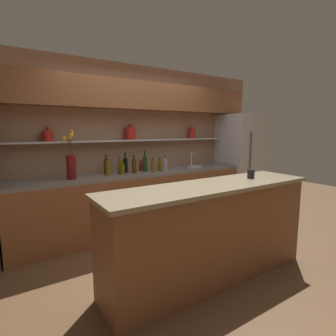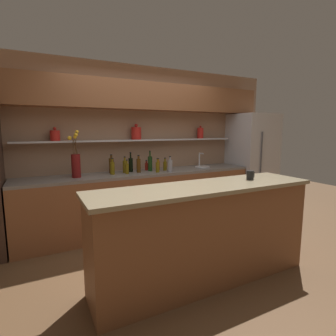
{
  "view_description": "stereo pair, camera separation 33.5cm",
  "coord_description": "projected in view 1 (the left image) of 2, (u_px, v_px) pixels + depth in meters",
  "views": [
    {
      "loc": [
        -1.8,
        -2.38,
        1.58
      ],
      "look_at": [
        0.0,
        0.42,
        1.09
      ],
      "focal_mm": 28.0,
      "sensor_mm": 36.0,
      "label": 1
    },
    {
      "loc": [
        -1.5,
        -2.54,
        1.58
      ],
      "look_at": [
        0.0,
        0.42,
        1.09
      ],
      "focal_mm": 28.0,
      "sensor_mm": 36.0,
      "label": 2
    }
  ],
  "objects": [
    {
      "name": "bottle_sauce_10",
      "position": [
        141.0,
        166.0,
        4.22
      ],
      "size": [
        0.05,
        0.05,
        0.17
      ],
      "color": "maroon",
      "rests_on": "back_counter_unit"
    },
    {
      "name": "bottle_spirit_4",
      "position": [
        106.0,
        166.0,
        3.89
      ],
      "size": [
        0.07,
        0.07,
        0.29
      ],
      "color": "#4C2D0C",
      "rests_on": "back_counter_unit"
    },
    {
      "name": "refrigerator",
      "position": [
        240.0,
        162.0,
        5.22
      ],
      "size": [
        0.77,
        0.73,
        1.87
      ],
      "color": "#B7B7BC",
      "rests_on": "ground_plane"
    },
    {
      "name": "bottle_wine_11",
      "position": [
        145.0,
        164.0,
        4.15
      ],
      "size": [
        0.07,
        0.07,
        0.33
      ],
      "color": "#193814",
      "rests_on": "back_counter_unit"
    },
    {
      "name": "bottle_spirit_7",
      "position": [
        134.0,
        166.0,
        3.98
      ],
      "size": [
        0.06,
        0.06,
        0.27
      ],
      "color": "#4C2D0C",
      "rests_on": "back_counter_unit"
    },
    {
      "name": "back_counter_unit",
      "position": [
        138.0,
        201.0,
        4.12
      ],
      "size": [
        3.68,
        0.62,
        0.92
      ],
      "color": "brown",
      "rests_on": "ground_plane"
    },
    {
      "name": "back_wall_unit",
      "position": [
        131.0,
        131.0,
        4.21
      ],
      "size": [
        5.2,
        0.44,
        2.6
      ],
      "color": "#937056",
      "rests_on": "ground_plane"
    },
    {
      "name": "bottle_oil_8",
      "position": [
        108.0,
        169.0,
        3.77
      ],
      "size": [
        0.07,
        0.07,
        0.25
      ],
      "color": "brown",
      "rests_on": "back_counter_unit"
    },
    {
      "name": "coffee_mug",
      "position": [
        251.0,
        174.0,
        3.03
      ],
      "size": [
        0.1,
        0.08,
        0.1
      ],
      "color": "black",
      "rests_on": "island_counter"
    },
    {
      "name": "bottle_sauce_1",
      "position": [
        153.0,
        165.0,
        4.24
      ],
      "size": [
        0.05,
        0.05,
        0.2
      ],
      "color": "#9E4C0A",
      "rests_on": "back_counter_unit"
    },
    {
      "name": "ground_plane",
      "position": [
        186.0,
        261.0,
        3.17
      ],
      "size": [
        12.0,
        12.0,
        0.0
      ],
      "primitive_type": "plane",
      "color": "brown"
    },
    {
      "name": "flower_vase",
      "position": [
        71.0,
        164.0,
        3.47
      ],
      "size": [
        0.15,
        0.15,
        0.65
      ],
      "color": "maroon",
      "rests_on": "back_counter_unit"
    },
    {
      "name": "island_counter",
      "position": [
        210.0,
        232.0,
        2.75
      ],
      "size": [
        2.4,
        0.61,
        1.02
      ],
      "color": "brown",
      "rests_on": "ground_plane"
    },
    {
      "name": "bottle_oil_6",
      "position": [
        153.0,
        167.0,
        4.03
      ],
      "size": [
        0.06,
        0.06,
        0.22
      ],
      "color": "brown",
      "rests_on": "back_counter_unit"
    },
    {
      "name": "sink_fixture",
      "position": [
        194.0,
        165.0,
        4.66
      ],
      "size": [
        0.26,
        0.26,
        0.25
      ],
      "color": "#B7B7BC",
      "rests_on": "back_counter_unit"
    },
    {
      "name": "bottle_oil_0",
      "position": [
        160.0,
        166.0,
        4.21
      ],
      "size": [
        0.06,
        0.06,
        0.21
      ],
      "color": "brown",
      "rests_on": "back_counter_unit"
    },
    {
      "name": "bottle_spirit_9",
      "position": [
        165.0,
        165.0,
        4.1
      ],
      "size": [
        0.07,
        0.07,
        0.25
      ],
      "color": "gray",
      "rests_on": "back_counter_unit"
    },
    {
      "name": "bottle_wine_2",
      "position": [
        125.0,
        165.0,
        4.05
      ],
      "size": [
        0.07,
        0.07,
        0.31
      ],
      "color": "black",
      "rests_on": "back_counter_unit"
    },
    {
      "name": "bottle_oil_5",
      "position": [
        123.0,
        169.0,
        3.85
      ],
      "size": [
        0.06,
        0.06,
        0.21
      ],
      "color": "brown",
      "rests_on": "back_counter_unit"
    },
    {
      "name": "bottle_oil_3",
      "position": [
        120.0,
        167.0,
        3.93
      ],
      "size": [
        0.06,
        0.06,
        0.25
      ],
      "color": "brown",
      "rests_on": "back_counter_unit"
    }
  ]
}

